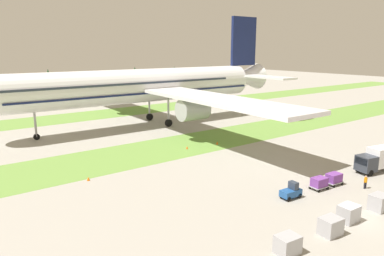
# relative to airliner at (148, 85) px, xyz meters

# --- Properties ---
(ground_plane) EXTENTS (400.00, 400.00, 0.00)m
(ground_plane) POSITION_rel_airliner_xyz_m (-6.53, -54.40, -9.25)
(ground_plane) COLOR gray
(grass_strip_near) EXTENTS (320.00, 13.55, 0.01)m
(grass_strip_near) POSITION_rel_airliner_xyz_m (-6.53, -19.51, -9.25)
(grass_strip_near) COLOR olive
(grass_strip_near) RESTS_ON ground
(grass_strip_far) EXTENTS (320.00, 13.55, 0.01)m
(grass_strip_far) POSITION_rel_airliner_xyz_m (-6.53, 19.59, -9.25)
(grass_strip_far) COLOR olive
(grass_strip_far) RESTS_ON ground
(airliner) EXTENTS (70.28, 86.39, 25.79)m
(airliner) POSITION_rel_airliner_xyz_m (0.00, 0.00, 0.00)
(airliner) COLOR white
(airliner) RESTS_ON ground
(baggage_tug) EXTENTS (2.69, 1.49, 1.97)m
(baggage_tug) POSITION_rel_airliner_xyz_m (-7.28, -46.76, -8.44)
(baggage_tug) COLOR #1E4C8E
(baggage_tug) RESTS_ON ground
(cargo_dolly_lead) EXTENTS (2.31, 1.66, 1.55)m
(cargo_dolly_lead) POSITION_rel_airliner_xyz_m (-2.27, -47.15, -8.33)
(cargo_dolly_lead) COLOR #A3A3A8
(cargo_dolly_lead) RESTS_ON ground
(cargo_dolly_second) EXTENTS (2.31, 1.66, 1.55)m
(cargo_dolly_second) POSITION_rel_airliner_xyz_m (0.62, -47.37, -8.33)
(cargo_dolly_second) COLOR #A3A3A8
(cargo_dolly_second) RESTS_ON ground
(catering_truck) EXTENTS (7.28, 3.66, 3.58)m
(catering_truck) POSITION_rel_airliner_xyz_m (10.40, -48.18, -7.30)
(catering_truck) COLOR #2D333D
(catering_truck) RESTS_ON ground
(ground_crew_loader) EXTENTS (0.55, 0.36, 1.74)m
(ground_crew_loader) POSITION_rel_airliner_xyz_m (2.69, -50.49, -8.31)
(ground_crew_loader) COLOR black
(ground_crew_loader) RESTS_ON ground
(uld_container_0) EXTENTS (2.13, 1.77, 1.66)m
(uld_container_0) POSITION_rel_airliner_xyz_m (-17.06, -54.08, -8.42)
(uld_container_0) COLOR #A3A3A8
(uld_container_0) RESTS_ON ground
(uld_container_1) EXTENTS (2.12, 1.76, 1.72)m
(uld_container_1) POSITION_rel_airliner_xyz_m (-11.19, -54.47, -8.39)
(uld_container_1) COLOR #A3A3A8
(uld_container_1) RESTS_ON ground
(uld_container_2) EXTENTS (2.05, 1.66, 1.76)m
(uld_container_2) POSITION_rel_airliner_xyz_m (-7.30, -54.01, -8.37)
(uld_container_2) COLOR #A3A3A8
(uld_container_2) RESTS_ON ground
(uld_container_3) EXTENTS (2.06, 1.68, 1.79)m
(uld_container_3) POSITION_rel_airliner_xyz_m (-2.08, -54.57, -8.35)
(uld_container_3) COLOR #A3A3A8
(uld_container_3) RESTS_ON ground
(taxiway_marker_0) EXTENTS (0.44, 0.44, 0.54)m
(taxiway_marker_0) POSITION_rel_airliner_xyz_m (1.36, -23.00, -8.98)
(taxiway_marker_0) COLOR orange
(taxiway_marker_0) RESTS_ON ground
(taxiway_marker_1) EXTENTS (0.44, 0.44, 0.53)m
(taxiway_marker_1) POSITION_rel_airliner_xyz_m (-24.74, -26.87, -8.99)
(taxiway_marker_1) COLOR orange
(taxiway_marker_1) RESTS_ON ground
(taxiway_marker_2) EXTENTS (0.44, 0.44, 0.49)m
(taxiway_marker_2) POSITION_rel_airliner_xyz_m (-4.94, -22.14, -9.01)
(taxiway_marker_2) COLOR orange
(taxiway_marker_2) RESTS_ON ground
(distant_tree_line) EXTENTS (173.47, 9.60, 11.38)m
(distant_tree_line) POSITION_rel_airliner_xyz_m (-16.73, 54.60, -2.63)
(distant_tree_line) COLOR #4C3823
(distant_tree_line) RESTS_ON ground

